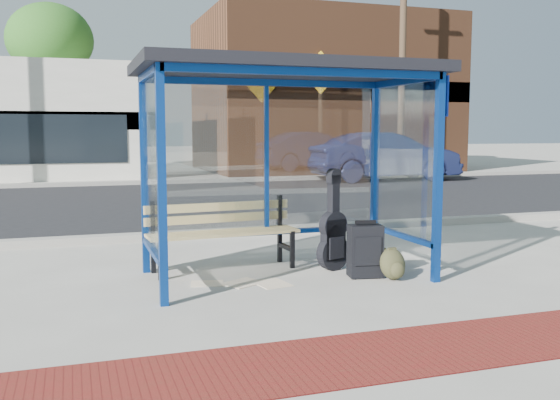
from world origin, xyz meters
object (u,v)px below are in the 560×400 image
object	(u,v)px
guitar_bag	(333,236)
fire_hydrant	(443,165)
bench	(222,230)
parked_car	(385,157)
suitcase	(365,251)
backpack	(393,265)

from	to	relation	value
guitar_bag	fire_hydrant	size ratio (longest dim) A/B	1.65
bench	parked_car	distance (m)	14.08
suitcase	backpack	world-z (taller)	suitcase
parked_car	suitcase	bearing A→B (deg)	154.51
guitar_bag	suitcase	bearing A→B (deg)	-83.75
backpack	parked_car	world-z (taller)	parked_car
guitar_bag	suitcase	world-z (taller)	guitar_bag
suitcase	fire_hydrant	world-z (taller)	fire_hydrant
guitar_bag	suitcase	xyz separation A→B (m)	(0.20, -0.46, -0.12)
bench	backpack	size ratio (longest dim) A/B	5.11
parked_car	guitar_bag	bearing A→B (deg)	152.85
backpack	fire_hydrant	world-z (taller)	fire_hydrant
fire_hydrant	suitcase	bearing A→B (deg)	-125.87
guitar_bag	backpack	xyz separation A→B (m)	(0.45, -0.68, -0.25)
bench	guitar_bag	bearing A→B (deg)	-24.37
bench	parked_car	bearing A→B (deg)	49.73
suitcase	fire_hydrant	distance (m)	17.52
bench	guitar_bag	distance (m)	1.34
bench	fire_hydrant	distance (m)	17.72
bench	suitcase	xyz separation A→B (m)	(1.46, -0.92, -0.18)
suitcase	parked_car	xyz separation A→B (m)	(6.79, 12.32, 0.50)
bench	parked_car	world-z (taller)	parked_car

